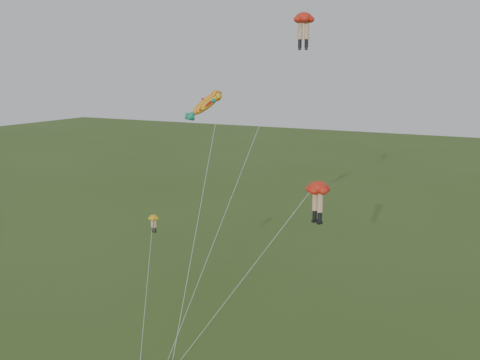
% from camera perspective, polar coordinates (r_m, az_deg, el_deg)
% --- Properties ---
extents(legs_kite_red_high, '(5.93, 14.45, 25.11)m').
position_cam_1_polar(legs_kite_red_high, '(44.54, 6.66, 16.22)').
color(legs_kite_red_high, red).
rests_on(legs_kite_red_high, ground).
extents(legs_kite_red_mid, '(9.87, 5.55, 13.59)m').
position_cam_1_polar(legs_kite_red_mid, '(34.90, 8.14, -1.33)').
color(legs_kite_red_mid, red).
rests_on(legs_kite_red_mid, ground).
extents(legs_kite_yellow, '(3.79, 7.10, 9.21)m').
position_cam_1_polar(legs_kite_yellow, '(43.33, -9.29, -4.93)').
color(legs_kite_yellow, gold).
rests_on(legs_kite_yellow, ground).
extents(fish_kite, '(2.23, 8.45, 19.38)m').
position_cam_1_polar(fish_kite, '(39.92, -3.56, 8.04)').
color(fish_kite, yellow).
rests_on(fish_kite, ground).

